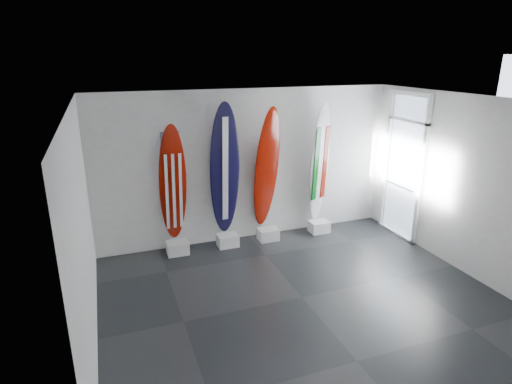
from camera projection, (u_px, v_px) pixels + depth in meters
name	position (u px, v px, depth m)	size (l,w,h in m)	color
floor	(302.00, 297.00, 6.59)	(6.00, 6.00, 0.00)	black
ceiling	(309.00, 101.00, 5.66)	(6.00, 6.00, 0.00)	white
wall_back	(249.00, 166.00, 8.35)	(6.00, 6.00, 0.00)	silver
wall_front	(427.00, 294.00, 3.89)	(6.00, 6.00, 0.00)	silver
wall_left	(83.00, 236.00, 5.14)	(5.00, 5.00, 0.00)	silver
wall_right	(466.00, 186.00, 7.10)	(5.00, 5.00, 0.00)	silver
display_block_usa	(178.00, 248.00, 7.99)	(0.40, 0.30, 0.24)	white
surfboard_usa	(173.00, 184.00, 7.70)	(0.51, 0.08, 2.25)	#780E03
display_block_navy	(228.00, 240.00, 8.31)	(0.40, 0.30, 0.24)	white
surfboard_navy	(225.00, 170.00, 7.97)	(0.58, 0.08, 2.58)	black
display_block_swiss	(268.00, 234.00, 8.59)	(0.40, 0.30, 0.24)	white
surfboard_swiss	(267.00, 169.00, 8.27)	(0.56, 0.08, 2.49)	#780E03
display_block_italy	(319.00, 227.00, 8.98)	(0.40, 0.30, 0.24)	white
surfboard_italy	(320.00, 163.00, 8.64)	(0.56, 0.08, 2.49)	silver
wall_outlet	(125.00, 237.00, 7.89)	(0.09, 0.02, 0.13)	silver
glass_door	(403.00, 168.00, 8.50)	(0.12, 1.16, 2.85)	white
balcony	(449.00, 204.00, 9.22)	(2.80, 2.20, 1.20)	slate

